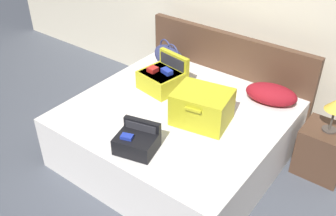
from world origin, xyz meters
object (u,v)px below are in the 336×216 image
at_px(hard_case_large, 202,107).
at_px(nightstand, 323,151).
at_px(hard_case_small, 137,141).
at_px(table_lamp, 336,106).
at_px(duffel_bag, 169,57).
at_px(hard_case_medium, 163,78).
at_px(bed, 176,134).
at_px(pillow_near_headboard, 271,94).

xyz_separation_m(hard_case_large, nightstand, (0.97, 0.68, -0.48)).
height_order(hard_case_large, hard_case_small, hard_case_large).
distance_m(hard_case_large, nightstand, 1.27).
bearing_deg(nightstand, hard_case_small, -131.18).
bearing_deg(table_lamp, duffel_bag, -179.68).
bearing_deg(hard_case_medium, duffel_bag, 127.99).
xyz_separation_m(duffel_bag, table_lamp, (1.84, 0.01, 0.07)).
xyz_separation_m(bed, pillow_near_headboard, (0.66, 0.66, 0.38)).
relative_size(duffel_bag, nightstand, 1.14).
bearing_deg(pillow_near_headboard, table_lamp, 0.84).
height_order(bed, nightstand, bed).
height_order(duffel_bag, table_lamp, duffel_bag).
distance_m(bed, hard_case_medium, 0.60).
bearing_deg(nightstand, duffel_bag, -179.68).
relative_size(bed, duffel_bag, 3.41).
bearing_deg(hard_case_large, hard_case_small, -117.48).
height_order(hard_case_medium, nightstand, hard_case_medium).
bearing_deg(nightstand, pillow_near_headboard, -179.16).
distance_m(nightstand, table_lamp, 0.51).
bearing_deg(bed, hard_case_medium, 145.37).
bearing_deg(bed, hard_case_large, -0.97).
relative_size(hard_case_small, duffel_bag, 0.67).
bearing_deg(table_lamp, nightstand, 0.00).
relative_size(hard_case_medium, hard_case_small, 1.18).
xyz_separation_m(hard_case_small, duffel_bag, (-0.66, 1.33, 0.04)).
xyz_separation_m(hard_case_medium, pillow_near_headboard, (1.02, 0.41, -0.02)).
height_order(hard_case_small, pillow_near_headboard, hard_case_small).
relative_size(bed, pillow_near_headboard, 3.87).
distance_m(bed, nightstand, 1.42).
bearing_deg(hard_case_small, table_lamp, 34.60).
bearing_deg(hard_case_large, nightstand, 24.51).
bearing_deg(hard_case_large, bed, 168.64).
distance_m(hard_case_medium, nightstand, 1.72).
relative_size(hard_case_small, pillow_near_headboard, 0.76).
bearing_deg(table_lamp, pillow_near_headboard, -179.16).
height_order(pillow_near_headboard, nightstand, pillow_near_headboard).
xyz_separation_m(hard_case_medium, duffel_bag, (-0.22, 0.41, 0.01)).
distance_m(bed, table_lamp, 1.50).
relative_size(bed, hard_case_small, 5.08).
relative_size(hard_case_small, table_lamp, 1.12).
bearing_deg(hard_case_small, duffel_bag, 102.35).
xyz_separation_m(duffel_bag, nightstand, (1.84, 0.01, -0.45)).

